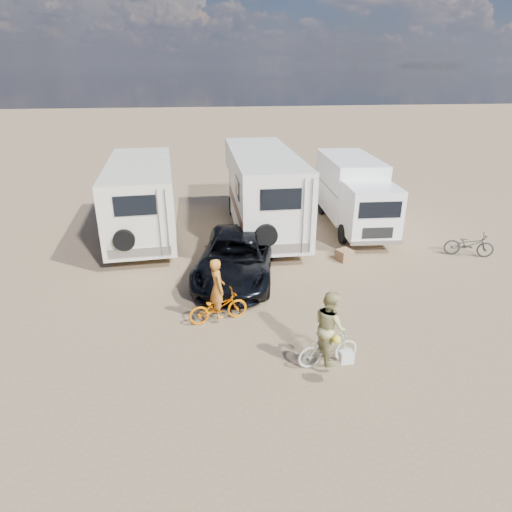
{
  "coord_description": "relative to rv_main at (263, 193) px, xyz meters",
  "views": [
    {
      "loc": [
        -2.68,
        -10.46,
        6.48
      ],
      "look_at": [
        -1.14,
        1.5,
        1.3
      ],
      "focal_mm": 31.09,
      "sensor_mm": 36.0,
      "label": 1
    }
  ],
  "objects": [
    {
      "name": "bike_woman",
      "position": [
        0.19,
        -9.35,
        -1.2
      ],
      "size": [
        1.56,
        0.66,
        0.91
      ],
      "primitive_type": "imported",
      "rotation": [
        0.0,
        0.0,
        1.73
      ],
      "color": "#BABA9F",
      "rests_on": "ground"
    },
    {
      "name": "box_truck",
      "position": [
        3.93,
        -0.02,
        -0.22
      ],
      "size": [
        2.37,
        6.43,
        2.86
      ],
      "primitive_type": null,
      "rotation": [
        0.0,
        0.0,
        -0.05
      ],
      "color": "white",
      "rests_on": "ground"
    },
    {
      "name": "rv_main",
      "position": [
        0.0,
        0.0,
        0.0
      ],
      "size": [
        2.52,
        7.83,
        3.3
      ],
      "primitive_type": null,
      "rotation": [
        0.0,
        0.0,
        0.0
      ],
      "color": "white",
      "rests_on": "ground"
    },
    {
      "name": "rv_left",
      "position": [
        -4.91,
        -0.02,
        -0.15
      ],
      "size": [
        2.9,
        7.18,
        2.99
      ],
      "primitive_type": null,
      "rotation": [
        0.0,
        0.0,
        0.06
      ],
      "color": "silver",
      "rests_on": "ground"
    },
    {
      "name": "bike_man",
      "position": [
        -2.25,
        -7.06,
        -1.22
      ],
      "size": [
        1.73,
        0.95,
        0.86
      ],
      "primitive_type": "imported",
      "rotation": [
        0.0,
        0.0,
        1.81
      ],
      "color": "#CF6400",
      "rests_on": "ground"
    },
    {
      "name": "rider_woman",
      "position": [
        0.19,
        -9.35,
        -0.78
      ],
      "size": [
        0.79,
        0.94,
        1.74
      ],
      "primitive_type": "imported",
      "rotation": [
        0.0,
        0.0,
        1.73
      ],
      "color": "tan",
      "rests_on": "ground"
    },
    {
      "name": "cooler",
      "position": [
        -1.47,
        -3.98,
        -1.42
      ],
      "size": [
        0.68,
        0.57,
        0.46
      ],
      "primitive_type": "cube",
      "rotation": [
        0.0,
        0.0,
        -0.29
      ],
      "color": "navy",
      "rests_on": "ground"
    },
    {
      "name": "crate",
      "position": [
        2.47,
        -3.49,
        -1.45
      ],
      "size": [
        0.65,
        0.65,
        0.4
      ],
      "primitive_type": "cube",
      "rotation": [
        0.0,
        0.0,
        0.39
      ],
      "color": "brown",
      "rests_on": "ground"
    },
    {
      "name": "ground",
      "position": [
        0.1,
        -7.2,
        -1.65
      ],
      "size": [
        140.0,
        140.0,
        0.0
      ],
      "primitive_type": "plane",
      "color": "#927757",
      "rests_on": "ground"
    },
    {
      "name": "bike_parked",
      "position": [
        7.13,
        -3.69,
        -1.2
      ],
      "size": [
        1.82,
        1.15,
        0.9
      ],
      "primitive_type": "imported",
      "rotation": [
        0.0,
        0.0,
        1.22
      ],
      "color": "#282B28",
      "rests_on": "ground"
    },
    {
      "name": "dark_suv",
      "position": [
        -1.49,
        -4.32,
        -0.93
      ],
      "size": [
        3.46,
        5.57,
        1.44
      ],
      "primitive_type": "imported",
      "rotation": [
        0.0,
        0.0,
        -0.22
      ],
      "color": "black",
      "rests_on": "ground"
    },
    {
      "name": "rider_man",
      "position": [
        -2.25,
        -7.06,
        -0.81
      ],
      "size": [
        0.54,
        0.69,
        1.67
      ],
      "primitive_type": "imported",
      "rotation": [
        0.0,
        0.0,
        1.81
      ],
      "color": "#C47425",
      "rests_on": "ground"
    }
  ]
}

